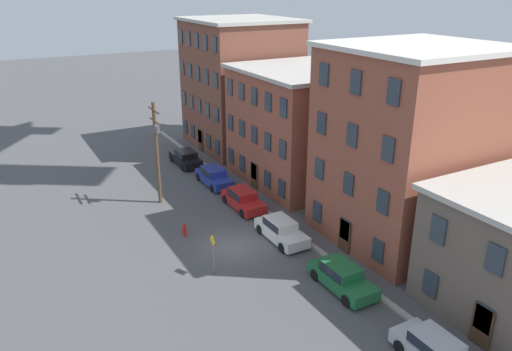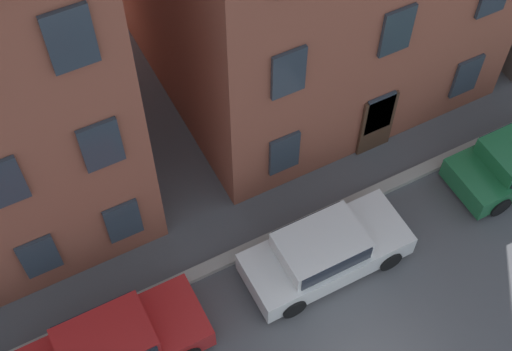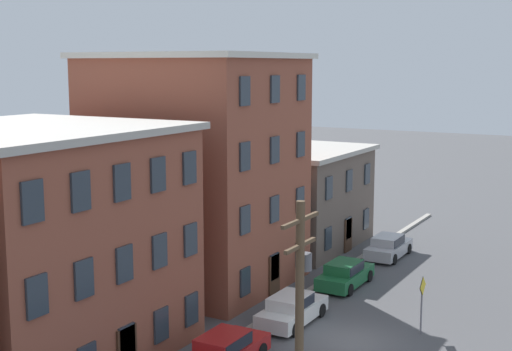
# 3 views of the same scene
# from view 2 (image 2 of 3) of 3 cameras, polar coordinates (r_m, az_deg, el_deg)

# --- Properties ---
(kerb_strip) EXTENTS (56.00, 0.36, 0.16)m
(kerb_strip) POSITION_cam_2_polar(r_m,az_deg,el_deg) (19.51, 1.86, -4.84)
(kerb_strip) COLOR #9E998E
(kerb_strip) RESTS_ON ground_plane
(car_red) EXTENTS (4.40, 1.92, 1.43)m
(car_red) POSITION_cam_2_polar(r_m,az_deg,el_deg) (17.72, -11.36, -13.19)
(car_red) COLOR #B21E1E
(car_red) RESTS_ON ground_plane
(car_white) EXTENTS (4.40, 1.92, 1.43)m
(car_white) POSITION_cam_2_polar(r_m,az_deg,el_deg) (18.59, 5.48, -6.00)
(car_white) COLOR silver
(car_white) RESTS_ON ground_plane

